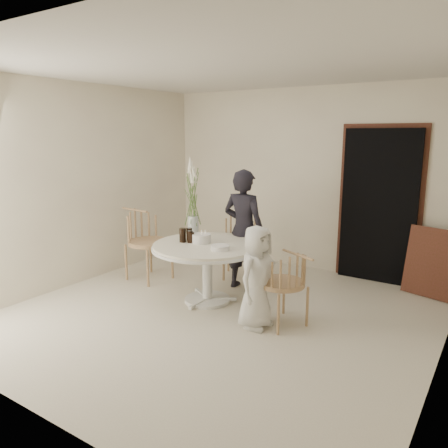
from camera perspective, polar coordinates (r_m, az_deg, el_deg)
The scene contains 18 objects.
ground at distance 5.10m, azimuth -0.56°, elevation -11.70°, with size 4.50×4.50×0.00m, color beige.
room_shell at distance 4.70m, azimuth -0.60°, elevation 6.73°, with size 4.50×4.50×4.50m.
doorway at distance 6.32m, azimuth 19.57°, elevation 2.15°, with size 1.00×0.10×2.10m, color black.
door_trim at distance 6.35m, azimuth 19.69°, elevation 2.73°, with size 1.12×0.03×2.22m, color maroon.
table at distance 5.28m, azimuth -2.21°, elevation -3.80°, with size 1.33×1.33×0.73m.
picture_frame at distance 6.09m, azimuth 25.52°, elevation -4.61°, with size 0.66×0.04×0.88m, color maroon.
chair_far at distance 6.33m, azimuth 2.39°, elevation -1.28°, with size 0.66×0.68×0.93m.
chair_right at distance 4.63m, azimuth 8.53°, elevation -7.02°, with size 0.62×0.60×0.85m.
chair_left at distance 6.27m, azimuth -10.69°, elevation -1.25°, with size 0.63×0.59×0.99m.
girl at distance 5.69m, azimuth 2.58°, elevation -0.80°, with size 0.58×0.38×1.59m, color black.
boy at distance 4.62m, azimuth 4.31°, elevation -6.92°, with size 0.54×0.35×1.11m, color silver.
birthday_cake at distance 5.29m, azimuth -2.96°, elevation -1.90°, with size 0.23×0.23×0.16m.
cola_tumbler_a at distance 5.41m, azimuth -4.56°, elevation -1.34°, with size 0.07×0.07×0.16m, color black.
cola_tumbler_b at distance 5.31m, azimuth -4.47°, elevation -1.66°, with size 0.07×0.07×0.15m, color black.
cola_tumbler_c at distance 5.29m, azimuth -4.25°, elevation -1.77°, with size 0.06×0.06×0.13m, color black.
cola_tumbler_d at distance 5.33m, azimuth -5.43°, elevation -1.47°, with size 0.08×0.08×0.17m, color black.
plate_stack at distance 4.97m, azimuth -0.52°, elevation -3.10°, with size 0.21×0.21×0.05m, color white.
flower_vase at distance 5.59m, azimuth -4.10°, elevation 3.01°, with size 0.14×0.14×1.02m.
Camera 1 is at (2.62, -3.88, 2.03)m, focal length 35.00 mm.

